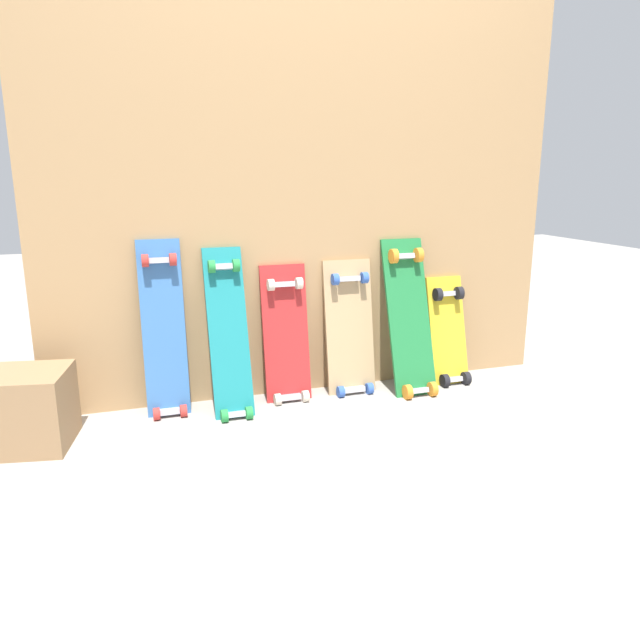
% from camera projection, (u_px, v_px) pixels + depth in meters
% --- Properties ---
extents(ground_plane, '(12.00, 12.00, 0.00)m').
position_uv_depth(ground_plane, '(316.00, 392.00, 2.91)').
color(ground_plane, '#9E9991').
extents(plywood_wall_panel, '(2.46, 0.04, 1.90)m').
position_uv_depth(plywood_wall_panel, '(311.00, 193.00, 2.75)').
color(plywood_wall_panel, tan).
rests_on(plywood_wall_panel, ground).
extents(skateboard_blue, '(0.18, 0.19, 0.83)m').
position_uv_depth(skateboard_blue, '(164.00, 336.00, 2.60)').
color(skateboard_blue, '#386BAD').
rests_on(skateboard_blue, ground).
extents(skateboard_teal, '(0.17, 0.30, 0.79)m').
position_uv_depth(skateboard_teal, '(229.00, 340.00, 2.62)').
color(skateboard_teal, '#197A7F').
rests_on(skateboard_teal, ground).
extents(skateboard_red, '(0.21, 0.18, 0.70)m').
position_uv_depth(skateboard_red, '(286.00, 341.00, 2.78)').
color(skateboard_red, '#B22626').
rests_on(skateboard_red, ground).
extents(skateboard_natural, '(0.24, 0.18, 0.71)m').
position_uv_depth(skateboard_natural, '(350.00, 334.00, 2.88)').
color(skateboard_natural, tan).
rests_on(skateboard_natural, ground).
extents(skateboard_green, '(0.21, 0.31, 0.79)m').
position_uv_depth(skateboard_green, '(410.00, 323.00, 2.88)').
color(skateboard_green, '#1E7238').
rests_on(skateboard_green, ground).
extents(skateboard_yellow, '(0.19, 0.22, 0.59)m').
position_uv_depth(skateboard_yellow, '(449.00, 337.00, 3.02)').
color(skateboard_yellow, gold).
rests_on(skateboard_yellow, ground).
extents(wooden_crate, '(0.35, 0.35, 0.30)m').
position_uv_depth(wooden_crate, '(29.00, 409.00, 2.31)').
color(wooden_crate, '#99724C').
rests_on(wooden_crate, ground).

